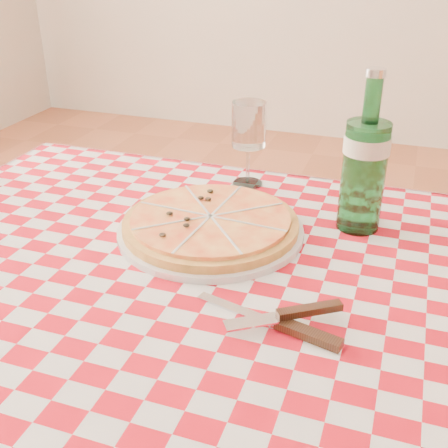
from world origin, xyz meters
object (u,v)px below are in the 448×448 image
at_px(pizza_plate, 211,223).
at_px(water_bottle, 366,153).
at_px(dining_table, 224,324).
at_px(wine_glass, 248,145).

height_order(pizza_plate, water_bottle, water_bottle).
xyz_separation_m(dining_table, wine_glass, (-0.07, 0.36, 0.19)).
xyz_separation_m(dining_table, pizza_plate, (-0.07, 0.13, 0.12)).
distance_m(dining_table, wine_glass, 0.42).
height_order(pizza_plate, wine_glass, wine_glass).
relative_size(dining_table, wine_glass, 6.57).
distance_m(dining_table, water_bottle, 0.39).
bearing_deg(water_bottle, wine_glass, 153.90).
distance_m(water_bottle, wine_glass, 0.29).
distance_m(pizza_plate, wine_glass, 0.25).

